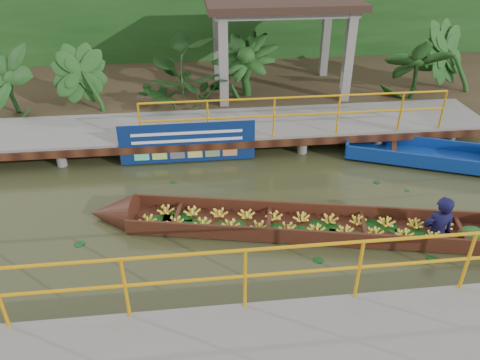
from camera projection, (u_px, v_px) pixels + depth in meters
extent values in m
plane|color=#30341A|center=(187.00, 221.00, 9.46)|extent=(80.00, 80.00, 0.00)
cube|color=#302418|center=(183.00, 86.00, 15.75)|extent=(30.00, 8.00, 0.45)
cube|color=slate|center=(184.00, 128.00, 12.20)|extent=(16.00, 2.00, 0.15)
cube|color=black|center=(184.00, 147.00, 11.38)|extent=(16.00, 0.12, 0.18)
cylinder|color=orange|center=(297.00, 97.00, 11.11)|extent=(7.50, 0.05, 0.05)
cylinder|color=orange|center=(296.00, 115.00, 11.34)|extent=(7.50, 0.05, 0.05)
cylinder|color=orange|center=(296.00, 117.00, 11.36)|extent=(0.05, 0.05, 1.00)
cylinder|color=slate|center=(18.00, 160.00, 11.26)|extent=(0.24, 0.24, 0.55)
cylinder|color=slate|center=(35.00, 132.00, 12.63)|extent=(0.24, 0.24, 0.55)
cylinder|color=slate|center=(103.00, 155.00, 11.46)|extent=(0.24, 0.24, 0.55)
cylinder|color=slate|center=(111.00, 128.00, 12.83)|extent=(0.24, 0.24, 0.55)
cylinder|color=slate|center=(185.00, 151.00, 11.66)|extent=(0.24, 0.24, 0.55)
cylinder|color=slate|center=(184.00, 125.00, 13.02)|extent=(0.24, 0.24, 0.55)
cylinder|color=slate|center=(264.00, 147.00, 11.85)|extent=(0.24, 0.24, 0.55)
cylinder|color=slate|center=(255.00, 122.00, 13.22)|extent=(0.24, 0.24, 0.55)
cylinder|color=slate|center=(340.00, 143.00, 12.05)|extent=(0.24, 0.24, 0.55)
cylinder|color=slate|center=(324.00, 119.00, 13.42)|extent=(0.24, 0.24, 0.55)
cylinder|color=slate|center=(415.00, 139.00, 12.24)|extent=(0.24, 0.24, 0.55)
cylinder|color=slate|center=(391.00, 115.00, 13.61)|extent=(0.24, 0.24, 0.55)
cylinder|color=slate|center=(185.00, 151.00, 11.66)|extent=(0.24, 0.24, 0.55)
cylinder|color=orange|center=(260.00, 249.00, 6.11)|extent=(10.00, 0.05, 0.05)
cylinder|color=orange|center=(260.00, 275.00, 6.34)|extent=(10.00, 0.05, 0.05)
cylinder|color=orange|center=(260.00, 278.00, 6.37)|extent=(0.05, 0.05, 1.00)
cube|color=slate|center=(224.00, 66.00, 13.12)|extent=(0.25, 0.25, 2.80)
cube|color=slate|center=(348.00, 62.00, 13.47)|extent=(0.25, 0.25, 2.80)
cube|color=slate|center=(217.00, 44.00, 15.17)|extent=(0.25, 0.25, 2.80)
cube|color=slate|center=(325.00, 41.00, 15.52)|extent=(0.25, 0.25, 2.80)
cube|color=slate|center=(281.00, 8.00, 13.66)|extent=(4.00, 2.60, 0.12)
cube|color=#332119|center=(281.00, 1.00, 13.56)|extent=(4.40, 3.00, 0.20)
cube|color=#153E14|center=(179.00, 16.00, 16.98)|extent=(30.00, 0.80, 4.00)
cube|color=#34190E|center=(315.00, 229.00, 9.15)|extent=(7.37, 2.42, 0.06)
cube|color=#34190E|center=(315.00, 210.00, 9.48)|extent=(7.19, 1.58, 0.31)
cube|color=#34190E|center=(317.00, 238.00, 8.69)|extent=(7.19, 1.58, 0.31)
cone|color=#34190E|center=(112.00, 214.00, 9.45)|extent=(1.08, 1.05, 0.88)
ellipsoid|color=#153E14|center=(472.00, 234.00, 8.87)|extent=(0.59, 0.50, 0.24)
imported|color=#0E0E33|center=(446.00, 198.00, 8.52)|extent=(0.63, 0.43, 1.68)
cube|color=navy|center=(417.00, 156.00, 11.64)|extent=(3.53, 2.25, 0.11)
cube|color=navy|center=(417.00, 143.00, 11.99)|extent=(3.16, 1.37, 0.34)
cube|color=navy|center=(418.00, 161.00, 11.15)|extent=(3.16, 1.37, 0.34)
cube|color=navy|center=(348.00, 143.00, 11.98)|extent=(0.46, 0.97, 0.34)
cube|color=black|center=(394.00, 147.00, 11.68)|extent=(0.50, 0.98, 0.06)
cube|color=navy|center=(188.00, 143.00, 11.31)|extent=(3.28, 0.03, 1.03)
cube|color=white|center=(187.00, 133.00, 11.15)|extent=(2.67, 0.01, 0.07)
cube|color=white|center=(187.00, 141.00, 11.26)|extent=(2.67, 0.01, 0.07)
imported|color=#153E14|center=(12.00, 84.00, 12.89)|extent=(1.30, 1.30, 1.62)
imported|color=#153E14|center=(87.00, 81.00, 13.09)|extent=(1.30, 1.30, 1.62)
imported|color=#153E14|center=(176.00, 78.00, 13.33)|extent=(1.30, 1.30, 1.62)
imported|color=#153E14|center=(246.00, 75.00, 13.53)|extent=(1.30, 1.30, 1.62)
imported|color=#153E14|center=(411.00, 69.00, 14.02)|extent=(1.30, 1.30, 1.62)
imported|color=#153E14|center=(458.00, 67.00, 14.17)|extent=(1.30, 1.30, 1.62)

